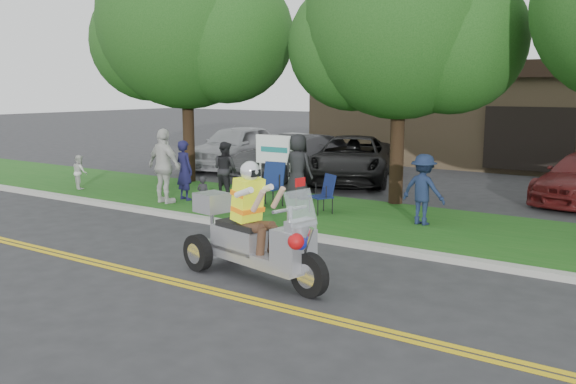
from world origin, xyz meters
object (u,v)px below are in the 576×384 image
Objects in this scene: trike_scooter at (252,238)px; parked_car_far_left at (236,147)px; lawn_chair_b at (272,182)px; lawn_chair_a at (325,191)px; spectator_adult_left at (184,170)px; spectator_adult_right at (164,166)px; parked_car_mid at (352,159)px; parked_car_left at (294,157)px; spectator_adult_mid at (225,169)px.

parked_car_far_left is at bearing 141.68° from trike_scooter.
parked_car_far_left is at bearing 130.74° from lawn_chair_b.
lawn_chair_b is (-1.55, 0.00, 0.10)m from lawn_chair_a.
parked_car_far_left is (-3.36, 6.37, -0.07)m from spectator_adult_left.
trike_scooter reaches higher than lawn_chair_b.
spectator_adult_right is 6.85m from parked_car_mid.
lawn_chair_a is 0.58× the size of spectator_adult_left.
lawn_chair_b is at bearing -105.17° from parked_car_mid.
spectator_adult_left is 7.20m from parked_car_far_left.
lawn_chair_b is at bearing -50.80° from parked_car_left.
trike_scooter is 1.51× the size of spectator_adult_right.
lawn_chair_a is 5.76m from parked_car_mid.
spectator_adult_left is 0.66m from spectator_adult_right.
trike_scooter is 1.84× the size of spectator_adult_left.
spectator_adult_right reaches higher than parked_car_far_left.
spectator_adult_left is 0.30× the size of parked_car_mid.
parked_car_mid is (1.84, 5.93, -0.16)m from spectator_adult_left.
parked_car_far_left is at bearing -50.86° from spectator_adult_left.
lawn_chair_b is 0.73× the size of spectator_adult_mid.
parked_car_left reaches higher than lawn_chair_a.
trike_scooter is at bearing -53.43° from parked_car_far_left.
spectator_adult_left is 0.82× the size of spectator_adult_right.
spectator_adult_mid is (0.56, 1.00, -0.04)m from spectator_adult_left.
spectator_adult_left reaches higher than parked_car_left.
parked_car_left is (3.28, -0.96, -0.08)m from parked_car_far_left.
trike_scooter is 11.00m from parked_car_left.
parked_car_left is at bearing 113.10° from lawn_chair_b.
parked_car_far_left is 1.07× the size of parked_car_left.
spectator_adult_left reaches higher than parked_car_far_left.
parked_car_mid is (1.28, 4.93, -0.12)m from spectator_adult_mid.
spectator_adult_mid is at bearing -69.91° from parked_car_left.
spectator_adult_mid is (-1.85, 0.41, 0.13)m from lawn_chair_b.
spectator_adult_left reaches higher than parked_car_mid.
parked_car_far_left reaches higher than parked_car_left.
spectator_adult_left is (-2.42, -0.59, 0.17)m from lawn_chair_b.
lawn_chair_a is 0.48× the size of spectator_adult_right.
trike_scooter is 6.53m from spectator_adult_right.
spectator_adult_left reaches higher than lawn_chair_b.
spectator_adult_left is (-3.97, -0.59, 0.27)m from lawn_chair_a.
trike_scooter is at bearing -62.02° from lawn_chair_b.
spectator_adult_left is 1.05× the size of spectator_adult_mid.
spectator_adult_left is at bearing -77.35° from parked_car_left.
parked_car_left is at bearing 173.94° from parked_car_mid.
trike_scooter is at bearing 153.22° from spectator_adult_right.
trike_scooter is 6.80m from spectator_adult_left.
spectator_adult_right is 0.36× the size of parked_car_mid.
parked_car_mid reaches higher than lawn_chair_b.
parked_car_left is at bearing -84.51° from spectator_adult_right.
parked_car_far_left is at bearing -59.29° from spectator_adult_right.
spectator_adult_left is at bearing 154.41° from trike_scooter.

